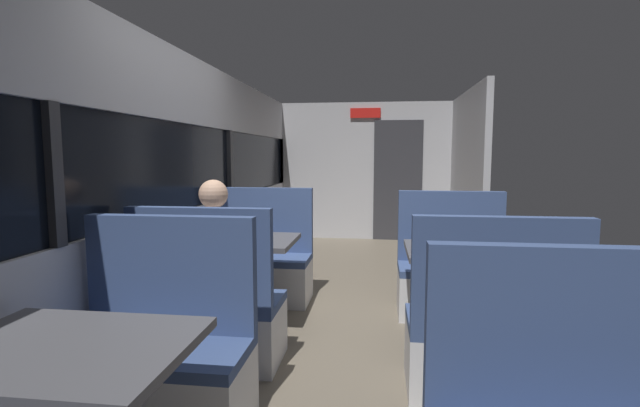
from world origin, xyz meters
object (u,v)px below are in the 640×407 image
(dining_table_near_window, at_px, (66,371))
(bench_rear_aisle_facing_entry, at_px, (452,279))
(bench_mid_window_facing_end, at_px, (211,317))
(bench_rear_aisle_facing_end, at_px, (489,342))
(seated_passenger, at_px, (214,284))
(dining_table_rear_aisle, at_px, (468,263))
(bench_mid_window_facing_entry, at_px, (262,267))
(dining_table_mid_window, at_px, (240,251))
(bench_near_window_facing_entry, at_px, (160,365))

(dining_table_near_window, height_order, bench_rear_aisle_facing_entry, bench_rear_aisle_facing_entry)
(bench_mid_window_facing_end, relative_size, bench_rear_aisle_facing_end, 1.00)
(seated_passenger, bearing_deg, bench_mid_window_facing_end, -90.00)
(dining_table_near_window, relative_size, dining_table_rear_aisle, 1.00)
(dining_table_near_window, height_order, bench_mid_window_facing_entry, bench_mid_window_facing_entry)
(dining_table_mid_window, bearing_deg, bench_rear_aisle_facing_entry, 15.59)
(bench_near_window_facing_entry, bearing_deg, bench_rear_aisle_facing_entry, 47.18)
(dining_table_near_window, bearing_deg, bench_near_window_facing_entry, 90.00)
(bench_mid_window_facing_entry, relative_size, seated_passenger, 0.87)
(bench_mid_window_facing_entry, xyz_separation_m, dining_table_rear_aisle, (1.79, -0.90, 0.31))
(bench_mid_window_facing_entry, bearing_deg, bench_mid_window_facing_end, -90.00)
(bench_rear_aisle_facing_end, distance_m, bench_rear_aisle_facing_entry, 1.40)
(bench_near_window_facing_entry, xyz_separation_m, bench_mid_window_facing_end, (0.00, 0.73, 0.00))
(bench_near_window_facing_entry, relative_size, dining_table_rear_aisle, 1.22)
(bench_mid_window_facing_entry, bearing_deg, bench_near_window_facing_entry, -90.00)
(bench_mid_window_facing_entry, bearing_deg, dining_table_near_window, -90.00)
(bench_mid_window_facing_end, bearing_deg, bench_near_window_facing_entry, -90.00)
(bench_mid_window_facing_end, relative_size, bench_rear_aisle_facing_entry, 1.00)
(dining_table_rear_aisle, distance_m, seated_passenger, 1.84)
(bench_near_window_facing_entry, bearing_deg, dining_table_rear_aisle, 34.55)
(dining_table_mid_window, bearing_deg, bench_rear_aisle_facing_end, -26.68)
(dining_table_mid_window, distance_m, bench_rear_aisle_facing_entry, 1.88)
(dining_table_near_window, xyz_separation_m, bench_mid_window_facing_entry, (0.00, 2.83, -0.31))
(dining_table_rear_aisle, height_order, bench_rear_aisle_facing_entry, bench_rear_aisle_facing_entry)
(bench_rear_aisle_facing_end, bearing_deg, bench_near_window_facing_entry, -163.42)
(bench_mid_window_facing_entry, relative_size, bench_rear_aisle_facing_entry, 1.00)
(dining_table_near_window, xyz_separation_m, seated_passenger, (0.00, 1.50, -0.10))
(dining_table_near_window, relative_size, bench_rear_aisle_facing_end, 0.82)
(dining_table_near_window, bearing_deg, dining_table_mid_window, 90.00)
(bench_mid_window_facing_entry, xyz_separation_m, seated_passenger, (0.00, -1.33, 0.21))
(dining_table_mid_window, bearing_deg, dining_table_rear_aisle, -6.38)
(dining_table_rear_aisle, relative_size, seated_passenger, 0.71)
(bench_rear_aisle_facing_entry, bearing_deg, dining_table_near_window, -124.23)
(bench_rear_aisle_facing_entry, bearing_deg, bench_mid_window_facing_entry, 173.62)
(bench_near_window_facing_entry, distance_m, bench_mid_window_facing_end, 0.73)
(bench_rear_aisle_facing_entry, bearing_deg, dining_table_rear_aisle, -90.00)
(bench_near_window_facing_entry, bearing_deg, seated_passenger, 90.00)
(dining_table_mid_window, xyz_separation_m, dining_table_rear_aisle, (1.79, -0.20, 0.00))
(dining_table_rear_aisle, distance_m, bench_rear_aisle_facing_end, 0.77)
(bench_mid_window_facing_end, xyz_separation_m, bench_rear_aisle_facing_end, (1.79, -0.20, 0.00))
(bench_near_window_facing_entry, relative_size, bench_mid_window_facing_end, 1.00)
(dining_table_mid_window, relative_size, bench_mid_window_facing_end, 0.82)
(dining_table_near_window, xyz_separation_m, dining_table_rear_aisle, (1.79, 1.93, 0.00))
(dining_table_mid_window, height_order, bench_mid_window_facing_end, bench_mid_window_facing_end)
(bench_mid_window_facing_end, xyz_separation_m, dining_table_rear_aisle, (1.79, 0.50, 0.31))
(bench_near_window_facing_entry, xyz_separation_m, bench_rear_aisle_facing_end, (1.79, 0.53, 0.00))
(bench_mid_window_facing_end, height_order, bench_rear_aisle_facing_end, same)
(bench_mid_window_facing_entry, height_order, bench_rear_aisle_facing_entry, same)
(dining_table_mid_window, distance_m, seated_passenger, 0.64)
(bench_rear_aisle_facing_end, bearing_deg, bench_mid_window_facing_entry, 138.23)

